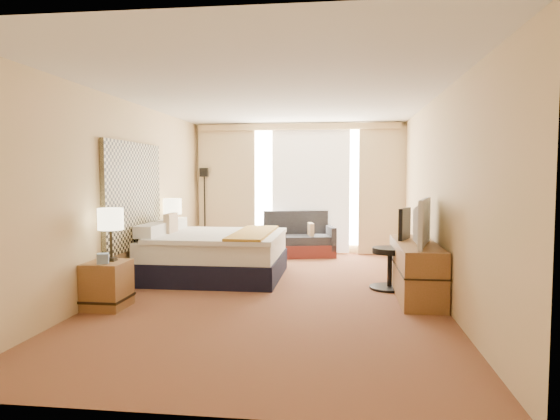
# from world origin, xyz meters

# --- Properties ---
(floor) EXTENTS (4.20, 7.00, 0.02)m
(floor) POSITION_xyz_m (0.00, 0.00, 0.00)
(floor) COLOR maroon
(floor) RESTS_ON ground
(ceiling) EXTENTS (4.20, 7.00, 0.02)m
(ceiling) POSITION_xyz_m (0.00, 0.00, 2.60)
(ceiling) COLOR silver
(ceiling) RESTS_ON wall_back
(wall_back) EXTENTS (4.20, 0.02, 2.60)m
(wall_back) POSITION_xyz_m (0.00, 3.50, 1.30)
(wall_back) COLOR #DCB486
(wall_back) RESTS_ON ground
(wall_front) EXTENTS (4.20, 0.02, 2.60)m
(wall_front) POSITION_xyz_m (0.00, -3.50, 1.30)
(wall_front) COLOR #DCB486
(wall_front) RESTS_ON ground
(wall_left) EXTENTS (0.02, 7.00, 2.60)m
(wall_left) POSITION_xyz_m (-2.10, 0.00, 1.30)
(wall_left) COLOR #DCB486
(wall_left) RESTS_ON ground
(wall_right) EXTENTS (0.02, 7.00, 2.60)m
(wall_right) POSITION_xyz_m (2.10, 0.00, 1.30)
(wall_right) COLOR #DCB486
(wall_right) RESTS_ON ground
(headboard) EXTENTS (0.06, 1.85, 1.50)m
(headboard) POSITION_xyz_m (-2.06, 0.20, 1.28)
(headboard) COLOR black
(headboard) RESTS_ON wall_left
(nightstand_left) EXTENTS (0.45, 0.52, 0.55)m
(nightstand_left) POSITION_xyz_m (-1.87, -1.05, 0.28)
(nightstand_left) COLOR brown
(nightstand_left) RESTS_ON floor
(nightstand_right) EXTENTS (0.45, 0.52, 0.55)m
(nightstand_right) POSITION_xyz_m (-1.87, 1.45, 0.28)
(nightstand_right) COLOR brown
(nightstand_right) RESTS_ON floor
(media_dresser) EXTENTS (0.50, 1.80, 0.70)m
(media_dresser) POSITION_xyz_m (1.83, 0.00, 0.35)
(media_dresser) COLOR brown
(media_dresser) RESTS_ON floor
(window) EXTENTS (2.30, 0.02, 2.30)m
(window) POSITION_xyz_m (0.25, 3.47, 1.32)
(window) COLOR white
(window) RESTS_ON wall_back
(curtains) EXTENTS (4.12, 0.19, 2.56)m
(curtains) POSITION_xyz_m (-0.00, 3.39, 1.41)
(curtains) COLOR beige
(curtains) RESTS_ON floor
(bed) EXTENTS (2.02, 1.84, 0.98)m
(bed) POSITION_xyz_m (-1.06, 0.85, 0.36)
(bed) COLOR black
(bed) RESTS_ON floor
(loveseat) EXTENTS (1.51, 1.03, 0.86)m
(loveseat) POSITION_xyz_m (0.03, 3.04, 0.28)
(loveseat) COLOR #5B1F1A
(loveseat) RESTS_ON floor
(floor_lamp) EXTENTS (0.22, 0.22, 1.71)m
(floor_lamp) POSITION_xyz_m (-1.90, 3.30, 1.21)
(floor_lamp) COLOR black
(floor_lamp) RESTS_ON floor
(desk_chair) EXTENTS (0.56, 0.56, 1.12)m
(desk_chair) POSITION_xyz_m (1.59, 0.35, 0.50)
(desk_chair) COLOR black
(desk_chair) RESTS_ON floor
(lamp_left) EXTENTS (0.30, 0.30, 0.63)m
(lamp_left) POSITION_xyz_m (-1.84, -0.99, 1.04)
(lamp_left) COLOR black
(lamp_left) RESTS_ON nightstand_left
(lamp_right) EXTENTS (0.30, 0.30, 0.63)m
(lamp_right) POSITION_xyz_m (-1.91, 1.39, 1.04)
(lamp_right) COLOR black
(lamp_right) RESTS_ON nightstand_right
(tissue_box) EXTENTS (0.17, 0.17, 0.12)m
(tissue_box) POSITION_xyz_m (-1.86, -1.16, 0.61)
(tissue_box) COLOR #7D9AC1
(tissue_box) RESTS_ON nightstand_left
(telephone) EXTENTS (0.18, 0.14, 0.07)m
(telephone) POSITION_xyz_m (-1.76, 1.32, 0.58)
(telephone) COLOR black
(telephone) RESTS_ON nightstand_right
(television) EXTENTS (0.38, 1.01, 0.58)m
(television) POSITION_xyz_m (1.78, -0.28, 0.99)
(television) COLOR black
(television) RESTS_ON media_dresser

